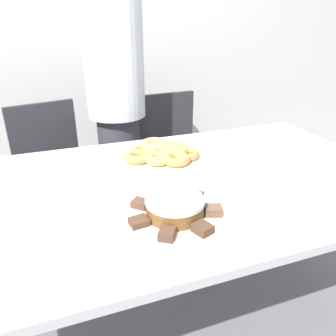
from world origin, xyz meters
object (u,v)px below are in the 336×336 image
(person_standing, at_px, (117,105))
(frosted_cake, at_px, (175,207))
(office_chair_left, at_px, (58,184))
(office_chair_right, at_px, (175,166))
(plate_cake, at_px, (175,216))
(plate_donuts, at_px, (163,157))

(person_standing, bearing_deg, frosted_cake, -92.86)
(person_standing, xyz_separation_m, office_chair_left, (-0.39, -0.01, -0.45))
(person_standing, relative_size, office_chair_right, 1.86)
(office_chair_left, height_order, office_chair_right, same)
(plate_cake, bearing_deg, plate_donuts, 74.96)
(office_chair_left, distance_m, frosted_cake, 1.20)
(plate_donuts, bearing_deg, plate_cake, -105.04)
(frosted_cake, bearing_deg, plate_cake, -97.13)
(office_chair_right, relative_size, plate_cake, 2.73)
(person_standing, height_order, plate_cake, person_standing)
(person_standing, relative_size, frosted_cake, 9.01)
(office_chair_right, distance_m, plate_cake, 1.22)
(office_chair_left, xyz_separation_m, plate_cake, (0.34, -1.08, 0.35))
(office_chair_left, height_order, plate_cake, office_chair_left)
(person_standing, xyz_separation_m, office_chair_right, (0.37, -0.00, -0.45))
(plate_cake, bearing_deg, office_chair_right, 68.56)
(person_standing, relative_size, office_chair_left, 1.86)
(frosted_cake, bearing_deg, office_chair_left, 107.30)
(frosted_cake, bearing_deg, plate_donuts, 74.96)
(plate_donuts, bearing_deg, frosted_cake, -105.04)
(person_standing, distance_m, plate_cake, 1.10)
(office_chair_left, bearing_deg, plate_donuts, -68.01)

